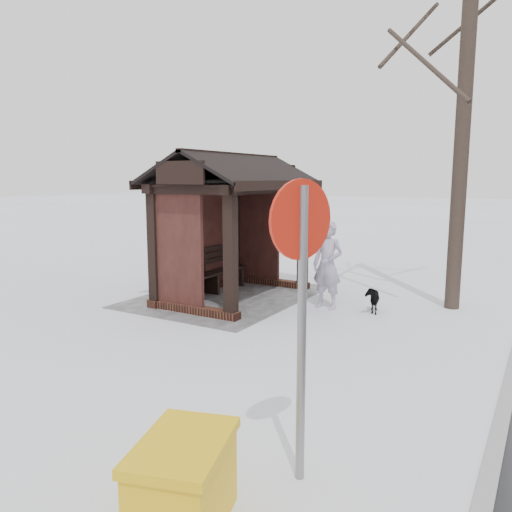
{
  "coord_description": "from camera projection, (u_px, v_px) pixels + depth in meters",
  "views": [
    {
      "loc": [
        8.83,
        5.79,
        2.56
      ],
      "look_at": [
        0.44,
        0.8,
        1.04
      ],
      "focal_mm": 35.0,
      "sensor_mm": 36.0,
      "label": 1
    }
  ],
  "objects": [
    {
      "name": "pedestrian",
      "position": [
        328.0,
        265.0,
        9.82
      ],
      "size": [
        0.51,
        0.69,
        1.74
      ],
      "primitive_type": "imported",
      "rotation": [
        0.0,
        0.0,
        1.42
      ],
      "color": "#A89BB6",
      "rests_on": "ground"
    },
    {
      "name": "road_sign",
      "position": [
        301.0,
        270.0,
        4.04
      ],
      "size": [
        0.62,
        0.26,
        2.56
      ],
      "rotation": [
        0.0,
        0.0,
        -0.36
      ],
      "color": "gray",
      "rests_on": "ground"
    },
    {
      "name": "dog",
      "position": [
        372.0,
        298.0,
        9.62
      ],
      "size": [
        0.69,
        0.49,
        0.54
      ],
      "primitive_type": "imported",
      "rotation": [
        0.0,
        0.0,
        1.92
      ],
      "color": "black",
      "rests_on": "ground"
    },
    {
      "name": "trampled_patch",
      "position": [
        227.0,
        296.0,
        10.92
      ],
      "size": [
        4.2,
        3.2,
        0.02
      ],
      "primitive_type": "cube",
      "color": "gray",
      "rests_on": "ground"
    },
    {
      "name": "bus_shelter",
      "position": [
        228.0,
        197.0,
        10.56
      ],
      "size": [
        3.6,
        2.4,
        3.09
      ],
      "color": "#371B14",
      "rests_on": "ground"
    },
    {
      "name": "grit_bin",
      "position": [
        184.0,
        484.0,
        3.64
      ],
      "size": [
        1.04,
        0.86,
        0.69
      ],
      "rotation": [
        0.0,
        0.0,
        0.3
      ],
      "color": "#E3AE0D",
      "rests_on": "ground"
    },
    {
      "name": "ground",
      "position": [
        235.0,
        298.0,
        10.82
      ],
      "size": [
        120.0,
        120.0,
        0.0
      ],
      "primitive_type": "plane",
      "color": "white",
      "rests_on": "ground"
    }
  ]
}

